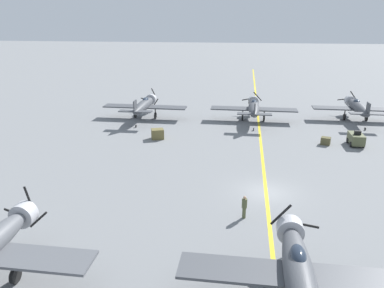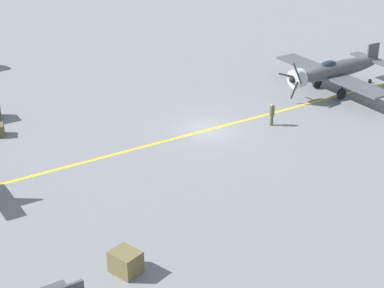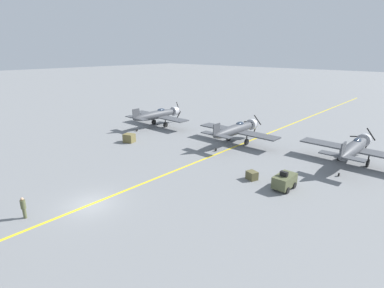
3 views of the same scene
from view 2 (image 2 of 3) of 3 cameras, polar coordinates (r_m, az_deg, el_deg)
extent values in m
plane|color=slate|center=(48.08, 1.48, 1.27)|extent=(400.00, 400.00, 0.00)
cube|color=yellow|center=(48.08, 1.48, 1.28)|extent=(0.30, 160.00, 0.01)
ellipsoid|color=#4B4E53|center=(56.09, 12.81, 6.51)|extent=(1.50, 9.50, 1.42)
cylinder|color=#B7B7BC|center=(53.18, 9.33, 5.76)|extent=(1.58, 0.90, 1.58)
ellipsoid|color=#232D3D|center=(55.14, 12.00, 6.88)|extent=(0.80, 1.70, 0.76)
cube|color=#4B4E53|center=(55.68, 12.21, 6.06)|extent=(12.00, 2.10, 0.16)
cube|color=#4B4E53|center=(58.88, 15.71, 7.25)|extent=(4.40, 1.10, 0.12)
cube|color=#4B4E53|center=(58.69, 15.79, 7.85)|extent=(0.14, 1.30, 1.60)
sphere|color=black|center=(52.87, 8.92, 5.67)|extent=(0.56, 0.56, 0.56)
cube|color=black|center=(52.26, 9.36, 6.20)|extent=(1.20, 0.06, 1.46)
cube|color=black|center=(52.92, 9.08, 4.74)|extent=(0.77, 0.06, 1.68)
cube|color=black|center=(53.44, 8.33, 6.08)|extent=(1.75, 0.06, 0.39)
cylinder|color=black|center=(54.90, 13.22, 4.98)|extent=(0.14, 0.14, 1.26)
cylinder|color=black|center=(55.12, 13.15, 4.36)|extent=(0.22, 0.90, 0.90)
cylinder|color=black|center=(56.91, 11.12, 5.91)|extent=(0.14, 0.14, 1.26)
cylinder|color=black|center=(57.12, 11.06, 5.32)|extent=(0.22, 0.90, 0.90)
cylinder|color=black|center=(59.56, 15.52, 5.42)|extent=(0.12, 0.36, 0.36)
cylinder|color=#515638|center=(49.07, 7.08, 2.13)|extent=(0.26, 0.26, 0.84)
cylinder|color=#515638|center=(48.77, 7.13, 2.95)|extent=(0.38, 0.38, 0.70)
sphere|color=tan|center=(48.59, 7.16, 3.45)|extent=(0.23, 0.23, 0.23)
cube|color=brown|center=(32.83, -5.92, -10.39)|extent=(1.75, 1.61, 1.20)
camera|label=1|loc=(63.62, 26.44, 17.77)|focal=35.00mm
camera|label=3|loc=(68.29, -0.81, 19.47)|focal=28.00mm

